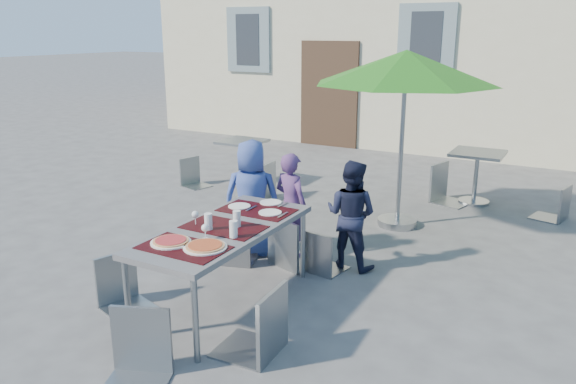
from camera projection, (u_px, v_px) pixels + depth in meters
The scene contains 22 objects.
ground at pixel (175, 315), 4.95m from camera, with size 90.00×90.00×0.00m, color #4B4B4D.
dining_table at pixel (224, 233), 4.95m from camera, with size 0.80×1.85×0.76m.
pizza_near_left at pixel (171, 241), 4.56m from camera, with size 0.33×0.33×0.03m.
pizza_near_right at pixel (205, 246), 4.45m from camera, with size 0.35×0.35×0.03m.
glassware at pixel (221, 223), 4.81m from camera, with size 0.55×0.44×0.15m.
place_settings at pixel (260, 207), 5.47m from camera, with size 0.62×0.50×0.01m.
child_0 at pixel (252, 198), 6.15m from camera, with size 0.63×0.41×1.29m, color #374D98.
child_1 at pixel (291, 205), 6.11m from camera, with size 0.42×0.28×1.16m, color #57346B.
child_2 at pixel (351, 215), 5.82m from camera, with size 0.56×0.32×1.15m, color #161A31.
chair_0 at pixel (235, 220), 5.91m from camera, with size 0.47×0.48×0.85m.
chair_1 at pixel (291, 212), 5.82m from camera, with size 0.57×0.58×1.02m.
chair_2 at pixel (322, 227), 5.70m from camera, with size 0.43×0.44×0.85m.
chair_3 at pixel (119, 252), 4.98m from camera, with size 0.51×0.50×0.90m.
chair_4 at pixel (259, 280), 4.19m from camera, with size 0.49×0.49×1.05m.
chair_5 at pixel (133, 306), 3.86m from camera, with size 0.58×0.58×1.01m.
patio_umbrella at pixel (406, 69), 6.67m from camera, with size 2.24×2.24×2.20m.
cafe_table_0 at pixel (243, 155), 9.07m from camera, with size 0.67×0.67×0.71m.
bg_chair_l_0 at pixel (192, 156), 8.93m from camera, with size 0.47×0.46×0.85m.
bg_chair_r_0 at pixel (262, 159), 8.24m from camera, with size 0.47×0.47×1.01m.
cafe_table_1 at pixel (477, 168), 8.01m from camera, with size 0.71×0.71×0.76m.
bg_chair_l_1 at pixel (447, 160), 8.05m from camera, with size 0.58×0.58×1.06m.
bg_chair_r_1 at pixel (560, 182), 7.28m from camera, with size 0.48×0.48×0.89m.
Camera 1 is at (3.02, -3.41, 2.43)m, focal length 35.00 mm.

